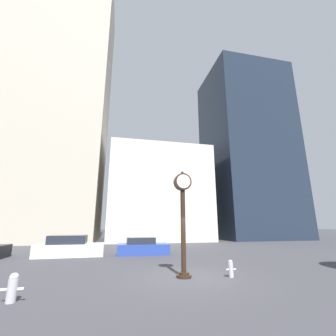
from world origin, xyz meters
name	(u,v)px	position (x,y,z in m)	size (l,w,h in m)	color
ground_plane	(189,278)	(0.00, 0.00, 0.00)	(200.00, 200.00, 0.00)	#38383D
building_tall_tower	(54,100)	(-13.58, 24.00, 20.76)	(15.83, 12.00, 41.52)	#BCB29E
building_storefront_row	(157,195)	(2.66, 24.00, 6.57)	(14.11, 12.00, 13.14)	beige
building_glass_modern	(246,151)	(18.71, 24.00, 14.88)	(13.01, 12.00, 29.76)	#1E2838
street_clock	(183,211)	(-0.21, 0.06, 2.81)	(0.79, 0.65, 4.66)	black
car_white	(70,247)	(-6.33, 8.16, 0.61)	(4.65, 1.97, 1.45)	silver
car_blue	(142,247)	(-1.11, 8.09, 0.53)	(3.88, 1.87, 1.25)	#28429E
fire_hydrant_near	(13,287)	(-6.02, -1.88, 0.41)	(0.62, 0.27, 0.80)	#B7B7BC
fire_hydrant_far	(231,268)	(1.78, -0.34, 0.36)	(0.46, 0.20, 0.70)	#B7B7BC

